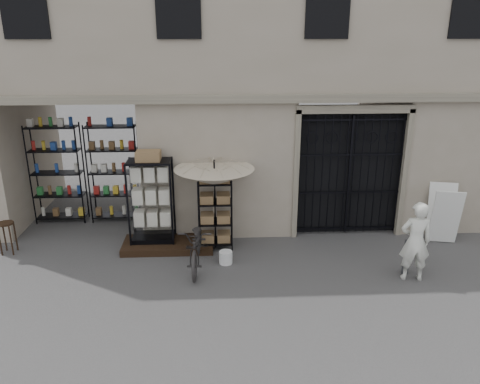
{
  "coord_description": "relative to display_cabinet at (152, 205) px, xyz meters",
  "views": [
    {
      "loc": [
        -1.27,
        -8.02,
        4.63
      ],
      "look_at": [
        -0.8,
        1.4,
        1.35
      ],
      "focal_mm": 35.0,
      "sensor_mm": 36.0,
      "label": 1
    }
  ],
  "objects": [
    {
      "name": "bicycle",
      "position": [
        1.02,
        -1.02,
        -0.98
      ],
      "size": [
        0.68,
        0.99,
        1.84
      ],
      "primitive_type": "imported",
      "rotation": [
        0.0,
        0.0,
        -0.04
      ],
      "color": "black",
      "rests_on": "ground"
    },
    {
      "name": "step_platform",
      "position": [
        0.33,
        -0.13,
        -0.9
      ],
      "size": [
        2.0,
        0.9,
        0.15
      ],
      "primitive_type": "cube",
      "color": "black",
      "rests_on": "ground"
    },
    {
      "name": "display_cabinet",
      "position": [
        0.0,
        0.0,
        0.0
      ],
      "size": [
        1.07,
        0.88,
        2.0
      ],
      "rotation": [
        0.0,
        0.0,
        0.4
      ],
      "color": "black",
      "rests_on": "step_platform"
    },
    {
      "name": "shopkeeper",
      "position": [
        5.22,
        -1.75,
        -0.98
      ],
      "size": [
        0.77,
        1.66,
        0.38
      ],
      "primitive_type": "imported",
      "rotation": [
        0.0,
        0.0,
        3.02
      ],
      "color": "silver",
      "rests_on": "ground"
    },
    {
      "name": "main_building",
      "position": [
        2.73,
        2.32,
        3.52
      ],
      "size": [
        14.0,
        4.0,
        9.0
      ],
      "primitive_type": "cube",
      "color": "gray",
      "rests_on": "ground"
    },
    {
      "name": "iron_gate",
      "position": [
        4.48,
        0.6,
        0.52
      ],
      "size": [
        2.5,
        0.21,
        3.0
      ],
      "color": "black",
      "rests_on": "ground"
    },
    {
      "name": "shop_recess",
      "position": [
        -1.77,
        1.12,
        0.52
      ],
      "size": [
        3.0,
        1.7,
        3.0
      ],
      "primitive_type": "cube",
      "color": "black",
      "rests_on": "ground"
    },
    {
      "name": "shop_shelving",
      "position": [
        -1.82,
        1.62,
        0.27
      ],
      "size": [
        2.7,
        0.5,
        2.5
      ],
      "primitive_type": "cube",
      "color": "black",
      "rests_on": "ground"
    },
    {
      "name": "wire_rack",
      "position": [
        1.4,
        -0.14,
        -0.18
      ],
      "size": [
        0.84,
        0.7,
        1.64
      ],
      "rotation": [
        0.0,
        0.0,
        0.31
      ],
      "color": "black",
      "rests_on": "ground"
    },
    {
      "name": "easel_sign",
      "position": [
        6.58,
        -0.09,
        -0.31
      ],
      "size": [
        0.76,
        0.83,
        1.3
      ],
      "rotation": [
        0.0,
        0.0,
        -0.22
      ],
      "color": "silver",
      "rests_on": "ground"
    },
    {
      "name": "wooden_stool",
      "position": [
        -3.12,
        -0.2,
        -0.6
      ],
      "size": [
        0.35,
        0.35,
        0.71
      ],
      "rotation": [
        0.0,
        0.0,
        0.04
      ],
      "color": "black",
      "rests_on": "ground"
    },
    {
      "name": "market_umbrella",
      "position": [
        1.39,
        -0.15,
        0.78
      ],
      "size": [
        1.91,
        1.93,
        2.44
      ],
      "rotation": [
        0.0,
        0.0,
        0.34
      ],
      "color": "black",
      "rests_on": "ground"
    },
    {
      "name": "ground",
      "position": [
        2.73,
        -1.68,
        -0.98
      ],
      "size": [
        80.0,
        80.0,
        0.0
      ],
      "primitive_type": "plane",
      "color": "black",
      "rests_on": "ground"
    },
    {
      "name": "white_bucket",
      "position": [
        1.6,
        -0.93,
        -0.85
      ],
      "size": [
        0.35,
        0.35,
        0.27
      ],
      "primitive_type": "cylinder",
      "rotation": [
        0.0,
        0.0,
        0.31
      ],
      "color": "silver",
      "rests_on": "ground"
    },
    {
      "name": "steel_bollard",
      "position": [
        5.18,
        -1.54,
        -0.61
      ],
      "size": [
        0.16,
        0.16,
        0.74
      ],
      "primitive_type": "cylinder",
      "rotation": [
        0.0,
        0.0,
        0.22
      ],
      "color": "#515558",
      "rests_on": "ground"
    }
  ]
}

